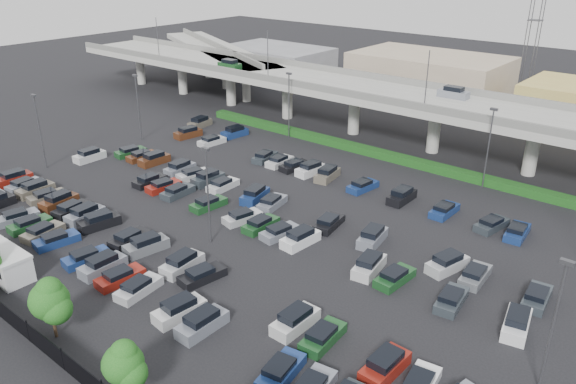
{
  "coord_description": "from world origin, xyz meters",
  "views": [
    {
      "loc": [
        38.87,
        -42.24,
        28.21
      ],
      "look_at": [
        0.89,
        3.45,
        2.0
      ],
      "focal_mm": 35.0,
      "sensor_mm": 36.0,
      "label": 1
    }
  ],
  "objects": [
    {
      "name": "comm_tower",
      "position": [
        4.0,
        74.0,
        15.61
      ],
      "size": [
        2.4,
        2.4,
        30.0
      ],
      "color": "#444449",
      "rests_on": "ground"
    },
    {
      "name": "distant_buildings",
      "position": [
        12.38,
        61.81,
        3.74
      ],
      "size": [
        138.0,
        24.0,
        9.0
      ],
      "color": "slate",
      "rests_on": "ground"
    },
    {
      "name": "on_ramp",
      "position": [
        -52.1,
        43.05,
        6.86
      ],
      "size": [
        50.93,
        30.13,
        8.8
      ],
      "color": "#97978F",
      "rests_on": "ground"
    },
    {
      "name": "light_poles",
      "position": [
        -4.13,
        2.0,
        6.24
      ],
      "size": [
        66.9,
        48.38,
        10.3
      ],
      "color": "#444449",
      "rests_on": "ground"
    },
    {
      "name": "overpass",
      "position": [
        -0.21,
        32.01,
        6.97
      ],
      "size": [
        150.0,
        13.0,
        15.8
      ],
      "color": "#97978F",
      "rests_on": "ground"
    },
    {
      "name": "hedge",
      "position": [
        0.0,
        25.0,
        0.55
      ],
      "size": [
        66.0,
        1.6,
        1.1
      ],
      "primitive_type": "cube",
      "color": "#113D14",
      "rests_on": "ground"
    },
    {
      "name": "fence",
      "position": [
        -0.05,
        -28.0,
        0.9
      ],
      "size": [
        70.0,
        0.1,
        2.0
      ],
      "color": "black",
      "rests_on": "ground"
    },
    {
      "name": "ground",
      "position": [
        0.0,
        0.0,
        0.0
      ],
      "size": [
        280.0,
        280.0,
        0.0
      ],
      "primitive_type": "plane",
      "color": "black"
    },
    {
      "name": "tree_row",
      "position": [
        0.7,
        -26.53,
        3.52
      ],
      "size": [
        65.07,
        3.66,
        5.94
      ],
      "color": "#332316",
      "rests_on": "ground"
    },
    {
      "name": "parked_cars",
      "position": [
        -2.67,
        -4.52,
        0.63
      ],
      "size": [
        63.08,
        41.62,
        1.67
      ],
      "color": "#686052",
      "rests_on": "ground"
    }
  ]
}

